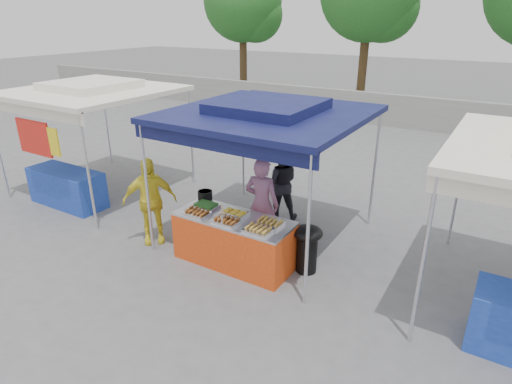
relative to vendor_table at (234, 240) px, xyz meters
The scene contains 21 objects.
ground_plane 0.44m from the vendor_table, 90.00° to the left, with size 80.00×80.00×0.00m, color slate.
back_wall 11.10m from the vendor_table, 90.00° to the left, with size 40.00×0.25×1.20m, color gray.
main_canopy 2.22m from the vendor_table, 90.00° to the left, with size 3.20×3.20×2.57m.
neighbor_stall_left 4.70m from the vendor_table, behind, with size 3.20×3.20×2.57m.
tree_0 16.14m from the vendor_table, 121.82° to the left, with size 3.71×3.69×6.34m.
vendor_table is the anchor object (origin of this frame).
food_tray_fl 0.77m from the vendor_table, 157.20° to the right, with size 0.42×0.30×0.07m.
food_tray_fm 0.51m from the vendor_table, 86.95° to the right, with size 0.42×0.30×0.07m.
food_tray_fr 0.79m from the vendor_table, 21.51° to the right, with size 0.42×0.30×0.07m.
food_tray_bl 0.78m from the vendor_table, behind, with size 0.42×0.30×0.07m.
food_tray_bm 0.47m from the vendor_table, 113.13° to the left, with size 0.42×0.30×0.07m.
food_tray_br 0.78m from the vendor_table, ahead, with size 0.42×0.30×0.07m.
cooking_pot 1.06m from the vendor_table, 157.33° to the left, with size 0.26×0.26×0.15m, color black.
skewer_cup 0.53m from the vendor_table, 104.67° to the right, with size 0.09×0.09×0.11m, color silver.
wok_burner 1.22m from the vendor_table, 19.13° to the left, with size 0.48×0.48×0.82m.
crate_left 0.78m from the vendor_table, 111.10° to the left, with size 0.48×0.34×0.29m, color #152DAE.
crate_right 0.82m from the vendor_table, 78.63° to the left, with size 0.45×0.31×0.27m, color #152DAE.
crate_stacked 0.77m from the vendor_table, 78.63° to the left, with size 0.45×0.31×0.27m, color #152DAE.
vendor_woman 0.82m from the vendor_table, 79.88° to the left, with size 0.62×0.41×1.70m, color #935D83.
helper_man 1.97m from the vendor_table, 95.46° to the left, with size 0.75×0.59×1.55m, color black.
customer_person 1.76m from the vendor_table, behind, with size 0.95×0.40×1.62m, color yellow.
Camera 1 is at (3.59, -5.27, 3.90)m, focal length 30.00 mm.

